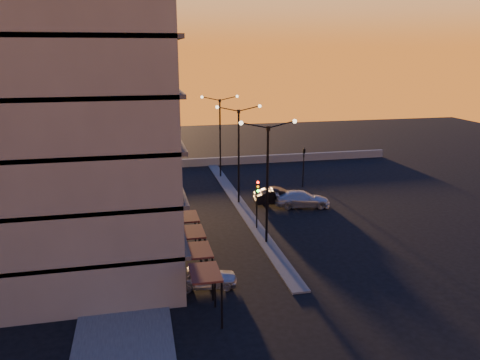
% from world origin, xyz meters
% --- Properties ---
extents(ground, '(120.00, 120.00, 0.00)m').
position_xyz_m(ground, '(0.00, 0.00, 0.00)').
color(ground, black).
rests_on(ground, ground).
extents(sidewalk_west, '(5.00, 40.00, 0.12)m').
position_xyz_m(sidewalk_west, '(-10.50, 4.00, 0.06)').
color(sidewalk_west, '#494947').
rests_on(sidewalk_west, ground).
extents(median, '(1.20, 36.00, 0.12)m').
position_xyz_m(median, '(0.00, 10.00, 0.06)').
color(median, '#494947').
rests_on(median, ground).
extents(parapet, '(44.00, 0.50, 1.00)m').
position_xyz_m(parapet, '(2.00, 26.00, 0.50)').
color(parapet, '#67655E').
rests_on(parapet, ground).
extents(building, '(14.35, 17.08, 25.00)m').
position_xyz_m(building, '(-14.00, 0.03, 11.91)').
color(building, slate).
rests_on(building, ground).
extents(streetlamp_near, '(4.32, 0.32, 9.51)m').
position_xyz_m(streetlamp_near, '(0.00, 0.00, 5.59)').
color(streetlamp_near, black).
rests_on(streetlamp_near, ground).
extents(streetlamp_mid, '(4.32, 0.32, 9.51)m').
position_xyz_m(streetlamp_mid, '(0.00, 10.00, 5.59)').
color(streetlamp_mid, black).
rests_on(streetlamp_mid, ground).
extents(streetlamp_far, '(4.32, 0.32, 9.51)m').
position_xyz_m(streetlamp_far, '(0.00, 20.00, 5.59)').
color(streetlamp_far, black).
rests_on(streetlamp_far, ground).
extents(traffic_light_main, '(0.28, 0.44, 4.25)m').
position_xyz_m(traffic_light_main, '(0.00, 2.87, 2.89)').
color(traffic_light_main, black).
rests_on(traffic_light_main, ground).
extents(signal_east_a, '(0.13, 0.16, 3.60)m').
position_xyz_m(signal_east_a, '(8.00, 14.00, 1.93)').
color(signal_east_a, black).
rests_on(signal_east_a, ground).
extents(signal_east_b, '(0.42, 1.99, 3.60)m').
position_xyz_m(signal_east_b, '(9.50, 18.00, 3.10)').
color(signal_east_b, black).
rests_on(signal_east_b, ground).
extents(car_hatchback, '(4.21, 2.09, 1.38)m').
position_xyz_m(car_hatchback, '(-5.64, -5.87, 0.69)').
color(car_hatchback, '#B5B7BD').
rests_on(car_hatchback, ground).
extents(car_sedan, '(4.74, 1.75, 1.55)m').
position_xyz_m(car_sedan, '(3.70, 9.05, 0.77)').
color(car_sedan, black).
rests_on(car_sedan, ground).
extents(car_wagon, '(5.52, 3.07, 1.51)m').
position_xyz_m(car_wagon, '(5.66, 7.70, 0.76)').
color(car_wagon, '#B8BDC1').
rests_on(car_wagon, ground).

